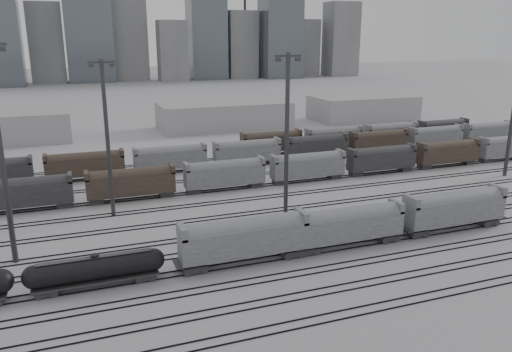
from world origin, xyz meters
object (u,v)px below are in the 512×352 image
object	(u,v)px
tank_car_b	(96,269)
light_mast_a	(0,150)
light_mast_c	(287,135)
hopper_car_b	(349,223)
hopper_car_a	(244,237)
hopper_car_c	(454,207)

from	to	relation	value
tank_car_b	light_mast_a	distance (m)	18.58
light_mast_c	tank_car_b	bearing A→B (deg)	-156.44
hopper_car_b	light_mast_a	xyz separation A→B (m)	(-41.89, 10.47, 11.03)
tank_car_b	hopper_car_a	size ratio (longest dim) A/B	0.95
hopper_car_c	light_mast_c	distance (m)	26.62
tank_car_b	light_mast_c	world-z (taller)	light_mast_c
light_mast_a	light_mast_c	xyz separation A→B (m)	(38.09, 2.08, -0.98)
hopper_car_c	light_mast_a	size ratio (longest dim) A/B	0.60
tank_car_b	hopper_car_c	xyz separation A→B (m)	(50.10, 0.00, 1.37)
tank_car_b	hopper_car_c	size ratio (longest dim) A/B	0.95
tank_car_b	hopper_car_c	bearing A→B (deg)	0.00
hopper_car_a	hopper_car_c	size ratio (longest dim) A/B	1.01
tank_car_b	hopper_car_b	world-z (taller)	hopper_car_b
hopper_car_b	light_mast_c	distance (m)	16.53
hopper_car_c	light_mast_c	xyz separation A→B (m)	(-21.30, 12.56, 9.86)
tank_car_b	hopper_car_c	distance (m)	50.12
light_mast_a	light_mast_c	size ratio (longest dim) A/B	1.07
hopper_car_c	light_mast_a	distance (m)	61.27
tank_car_b	hopper_car_a	world-z (taller)	hopper_car_a
hopper_car_a	light_mast_a	bearing A→B (deg)	158.79
hopper_car_c	light_mast_c	bearing A→B (deg)	149.48
hopper_car_b	light_mast_c	size ratio (longest dim) A/B	0.61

